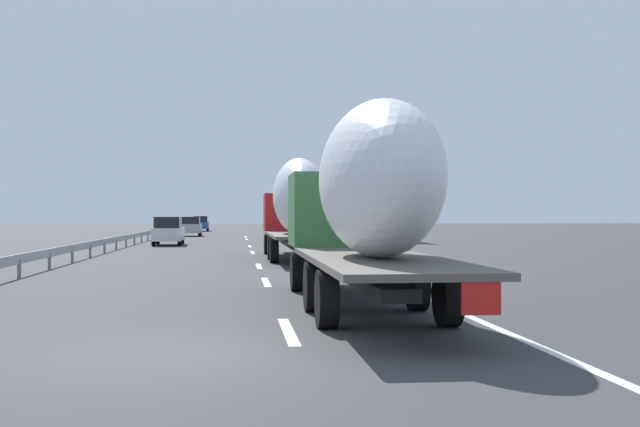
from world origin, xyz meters
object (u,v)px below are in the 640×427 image
truck_lead (296,204)px  car_white_van (168,231)px  car_blue_sedan (201,224)px  car_silver_hatch (191,226)px  road_sign (315,210)px  truck_trailing (366,198)px

truck_lead → car_white_van: size_ratio=3.07×
car_blue_sedan → car_silver_hatch: size_ratio=1.13×
truck_lead → road_sign: size_ratio=4.00×
truck_lead → road_sign: (22.19, -3.10, -0.12)m
car_white_van → car_blue_sedan: bearing=-0.2°
truck_trailing → car_white_van: bearing=11.1°
car_silver_hatch → truck_trailing: bearing=-173.3°
road_sign → truck_trailing: bearing=175.7°
truck_trailing → car_white_van: (36.61, 7.16, -1.41)m
truck_trailing → car_blue_sedan: truck_trailing is taller
car_white_van → road_sign: 11.29m
car_blue_sedan → car_white_van: bearing=179.8°
truck_trailing → car_silver_hatch: bearing=6.7°
car_silver_hatch → road_sign: road_sign is taller
truck_trailing → car_blue_sedan: 82.19m
truck_lead → road_sign: 22.40m
road_sign → car_white_van: bearing=113.7°
road_sign → car_blue_sedan: bearing=13.9°
car_blue_sedan → truck_lead: bearing=-173.7°
truck_lead → car_blue_sedan: size_ratio=2.89×
truck_trailing → car_silver_hatch: 59.58m
car_white_van → road_sign: size_ratio=1.30×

